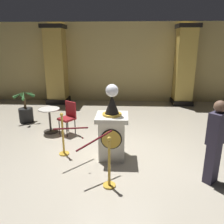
{
  "coord_description": "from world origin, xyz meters",
  "views": [
    {
      "loc": [
        0.2,
        -4.98,
        2.57
      ],
      "look_at": [
        -0.05,
        -0.17,
        1.11
      ],
      "focal_mm": 36.34,
      "sensor_mm": 36.0,
      "label": 1
    }
  ],
  "objects_px": {
    "cafe_table": "(50,117)",
    "stanchion_far": "(109,170)",
    "potted_palm_left": "(26,112)",
    "bystander_guest": "(215,141)",
    "pedestal_clock": "(112,130)",
    "cafe_chair_red": "(69,115)",
    "stanchion_near": "(63,140)"
  },
  "relations": [
    {
      "from": "cafe_table",
      "to": "cafe_chair_red",
      "type": "distance_m",
      "value": 0.61
    },
    {
      "from": "bystander_guest",
      "to": "cafe_table",
      "type": "bearing_deg",
      "value": 148.68
    },
    {
      "from": "potted_palm_left",
      "to": "cafe_chair_red",
      "type": "bearing_deg",
      "value": -29.78
    },
    {
      "from": "stanchion_far",
      "to": "cafe_table",
      "type": "relative_size",
      "value": 1.37
    },
    {
      "from": "cafe_table",
      "to": "stanchion_near",
      "type": "bearing_deg",
      "value": -61.29
    },
    {
      "from": "stanchion_near",
      "to": "cafe_chair_red",
      "type": "distance_m",
      "value": 1.34
    },
    {
      "from": "stanchion_near",
      "to": "bystander_guest",
      "type": "bearing_deg",
      "value": -17.14
    },
    {
      "from": "stanchion_far",
      "to": "pedestal_clock",
      "type": "bearing_deg",
      "value": 90.4
    },
    {
      "from": "stanchion_near",
      "to": "cafe_table",
      "type": "distance_m",
      "value": 1.6
    },
    {
      "from": "bystander_guest",
      "to": "cafe_chair_red",
      "type": "distance_m",
      "value": 4.01
    },
    {
      "from": "pedestal_clock",
      "to": "stanchion_near",
      "type": "height_order",
      "value": "pedestal_clock"
    },
    {
      "from": "pedestal_clock",
      "to": "cafe_chair_red",
      "type": "relative_size",
      "value": 1.81
    },
    {
      "from": "potted_palm_left",
      "to": "bystander_guest",
      "type": "height_order",
      "value": "bystander_guest"
    },
    {
      "from": "stanchion_near",
      "to": "stanchion_far",
      "type": "relative_size",
      "value": 1.05
    },
    {
      "from": "stanchion_near",
      "to": "potted_palm_left",
      "type": "relative_size",
      "value": 0.94
    },
    {
      "from": "stanchion_near",
      "to": "cafe_table",
      "type": "relative_size",
      "value": 1.43
    },
    {
      "from": "pedestal_clock",
      "to": "cafe_chair_red",
      "type": "distance_m",
      "value": 1.94
    },
    {
      "from": "potted_palm_left",
      "to": "bystander_guest",
      "type": "bearing_deg",
      "value": -33.05
    },
    {
      "from": "bystander_guest",
      "to": "cafe_table",
      "type": "distance_m",
      "value": 4.56
    },
    {
      "from": "bystander_guest",
      "to": "stanchion_near",
      "type": "bearing_deg",
      "value": 162.86
    },
    {
      "from": "stanchion_far",
      "to": "bystander_guest",
      "type": "bearing_deg",
      "value": 7.65
    },
    {
      "from": "cafe_chair_red",
      "to": "stanchion_far",
      "type": "bearing_deg",
      "value": -62.02
    },
    {
      "from": "pedestal_clock",
      "to": "bystander_guest",
      "type": "relative_size",
      "value": 1.07
    },
    {
      "from": "cafe_table",
      "to": "stanchion_far",
      "type": "bearing_deg",
      "value": -53.51
    },
    {
      "from": "stanchion_near",
      "to": "stanchion_far",
      "type": "height_order",
      "value": "stanchion_near"
    },
    {
      "from": "stanchion_near",
      "to": "bystander_guest",
      "type": "height_order",
      "value": "bystander_guest"
    },
    {
      "from": "potted_palm_left",
      "to": "bystander_guest",
      "type": "xyz_separation_m",
      "value": [
        5.0,
        -3.25,
        0.51
      ]
    },
    {
      "from": "stanchion_far",
      "to": "cafe_chair_red",
      "type": "relative_size",
      "value": 1.04
    },
    {
      "from": "stanchion_far",
      "to": "potted_palm_left",
      "type": "distance_m",
      "value": 4.66
    },
    {
      "from": "stanchion_near",
      "to": "potted_palm_left",
      "type": "distance_m",
      "value": 2.97
    },
    {
      "from": "pedestal_clock",
      "to": "stanchion_near",
      "type": "distance_m",
      "value": 1.21
    },
    {
      "from": "pedestal_clock",
      "to": "potted_palm_left",
      "type": "height_order",
      "value": "pedestal_clock"
    }
  ]
}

